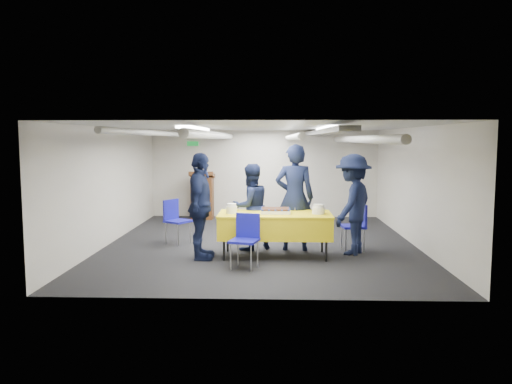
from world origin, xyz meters
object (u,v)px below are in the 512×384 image
sailor_d (353,204)px  sailor_b (250,207)px  chair_left (175,217)px  sailor_a (295,197)px  serving_table (275,225)px  podium (202,195)px  sailor_c (200,206)px  sheet_cake (275,211)px  chair_near (246,235)px  chair_right (358,222)px

sailor_d → sailor_b: bearing=-69.7°
chair_left → sailor_a: size_ratio=0.44×
serving_table → sailor_b: sailor_b is taller
podium → sailor_c: 4.43m
serving_table → sheet_cake: size_ratio=3.77×
sailor_b → sheet_cake: bearing=99.3°
sailor_a → sailor_b: sailor_a is taller
chair_near → sailor_d: size_ratio=0.48×
chair_right → sailor_a: 1.26m
chair_left → sailor_c: 1.53m
sailor_b → sailor_c: size_ratio=0.88×
sheet_cake → sailor_a: 0.65m
serving_table → chair_right: chair_right is taller
podium → chair_right: 4.96m
podium → sailor_a: size_ratio=0.63×
chair_right → chair_near: bearing=-146.7°
chair_left → sailor_a: (2.35, -0.52, 0.46)m
serving_table → sailor_b: (-0.46, 0.53, 0.25)m
serving_table → chair_near: size_ratio=2.27×
serving_table → sailor_a: size_ratio=1.00×
sheet_cake → chair_right: (1.53, 0.52, -0.28)m
sailor_b → chair_right: bearing=147.5°
podium → sailor_b: sailor_b is taller
chair_near → sailor_c: size_ratio=0.47×
chair_right → sailor_b: bearing=180.0°
chair_right → sailor_a: (-1.17, -0.00, 0.46)m
serving_table → chair_near: 0.92m
sailor_c → chair_left: bearing=28.2°
sheet_cake → sailor_d: size_ratio=0.29×
sheet_cake → sailor_b: size_ratio=0.32×
sailor_a → sailor_d: 1.07m
chair_right → chair_left: size_ratio=1.00×
chair_near → sailor_b: size_ratio=0.54×
sailor_a → sheet_cake: bearing=58.7°
sailor_a → sailor_b: size_ratio=1.23×
podium → chair_right: size_ratio=1.44×
sailor_b → sailor_d: (1.85, -0.29, 0.10)m
serving_table → sailor_a: sailor_a is taller
serving_table → sailor_b: bearing=130.5°
sailor_b → sailor_d: bearing=138.5°
sailor_a → podium: bearing=-54.9°
sailor_b → sailor_c: sailor_c is taller
sheet_cake → sailor_c: 1.32m
chair_left → sailor_d: sailor_d is taller
serving_table → sailor_d: sailor_d is taller
serving_table → sailor_c: bearing=-169.2°
sheet_cake → sailor_c: size_ratio=0.28×
serving_table → sheet_cake: bearing=61.1°
chair_right → sailor_c: 2.95m
podium → sailor_b: (1.42, -3.60, 0.19)m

